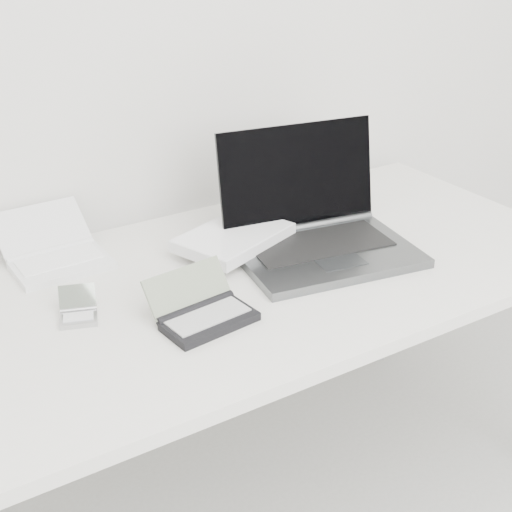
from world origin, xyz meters
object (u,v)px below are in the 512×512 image
desk (258,287)px  laptop_large (296,233)px  palmtop_charcoal (203,312)px  netbook_open_white (56,254)px

desk → laptop_large: size_ratio=2.83×
desk → palmtop_charcoal: bearing=-148.2°
netbook_open_white → palmtop_charcoal: bearing=-69.4°
desk → laptop_large: (0.13, 0.04, 0.09)m
netbook_open_white → palmtop_charcoal: (0.17, -0.42, -0.00)m
desk → palmtop_charcoal: size_ratio=7.81×
laptop_large → palmtop_charcoal: size_ratio=2.76×
laptop_large → netbook_open_white: bearing=163.7°
laptop_large → palmtop_charcoal: laptop_large is taller
netbook_open_white → laptop_large: bearing=-27.0°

